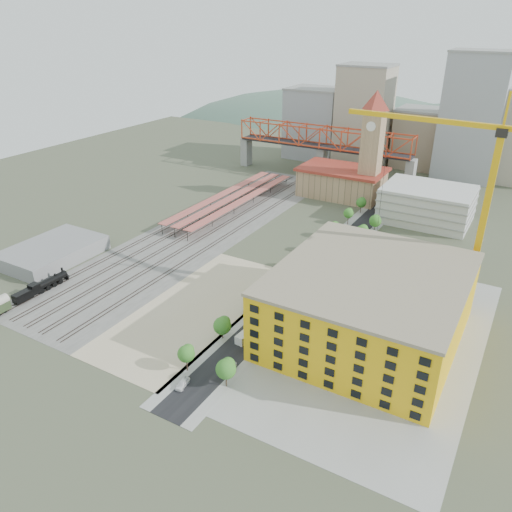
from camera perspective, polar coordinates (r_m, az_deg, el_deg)
The scene contains 32 objects.
ground at distance 165.08m, azimuth 0.83°, elevation -1.38°, with size 400.00×400.00×0.00m, color #474C38.
ballast_strip at distance 196.20m, azimuth -5.84°, elevation 3.09°, with size 36.00×165.00×0.06m, color #605E59.
dirt_lot at distance 144.09m, azimuth -6.77°, elevation -5.95°, with size 28.00×67.00×0.06m, color tan.
street_asphalt at distance 171.09m, azimuth 7.99°, elevation -0.60°, with size 12.00×170.00×0.06m, color black.
sidewalk_west at distance 172.97m, azimuth 6.31°, elevation -0.20°, with size 3.00×170.00×0.04m, color gray.
sidewalk_east at distance 169.39m, azimuth 9.69°, elevation -1.02°, with size 3.00×170.00×0.04m, color gray.
construction_pad at distance 134.52m, azimuth 13.60°, elevation -9.14°, with size 50.00×90.00×0.06m, color gray.
rail_tracks at distance 197.14m, azimuth -6.27°, elevation 3.22°, with size 26.56×160.00×0.18m.
platform_canopies at distance 218.57m, azimuth -2.75°, elevation 6.73°, with size 16.00×80.00×4.12m.
station_hall at distance 233.99m, azimuth 9.78°, elevation 8.37°, with size 38.00×24.00×13.10m.
clock_tower at distance 222.56m, azimuth 13.21°, elevation 13.06°, with size 12.00×12.00×52.00m.
parking_garage at distance 212.60m, azimuth 18.95°, elevation 5.63°, with size 34.00×26.00×14.00m, color silver.
truss_bridge at distance 258.61m, azimuth 7.66°, elevation 12.99°, with size 94.00×9.60×25.60m.
construction_building at distance 130.13m, azimuth 12.77°, elevation -5.41°, with size 44.60×50.60×18.80m.
warehouse at distance 184.17m, azimuth -22.25°, elevation 0.45°, with size 22.00×32.00×5.00m, color gray.
street_trees at distance 162.84m, azimuth 6.61°, elevation -1.97°, with size 15.40×124.40×8.00m.
skyline at distance 282.84m, azimuth 17.04°, elevation 14.04°, with size 133.00×46.00×60.00m.
distant_hills at distance 418.73m, azimuth 24.31°, elevation 1.73°, with size 647.00×264.00×227.00m.
locomotive at distance 163.85m, azimuth -23.17°, elevation -3.15°, with size 2.56×19.78×4.94m.
tower_crane at distance 142.91m, azimuth 23.82°, elevation 7.85°, with size 55.51×7.09×59.33m.
site_trailer_a at distance 130.54m, azimuth -0.92°, elevation -8.87°, with size 2.29×8.69×2.38m, color silver.
site_trailer_b at distance 137.43m, azimuth 1.15°, elevation -6.91°, with size 2.26×8.57×2.35m, color silver.
site_trailer_c at distance 143.45m, azimuth 2.75°, elevation -5.29°, with size 2.71×10.30×2.82m, color silver.
site_trailer_d at distance 158.73m, azimuth 5.99°, elevation -2.20°, with size 2.41×9.16×2.51m, color silver.
car_0 at distance 116.94m, azimuth -8.39°, elevation -14.24°, with size 1.80×4.48×1.53m, color white.
car_1 at distance 142.83m, azimuth 1.13°, elevation -5.74°, with size 1.54×4.41×1.45m, color #9C9CA1.
car_2 at distance 160.15m, azimuth 5.02°, elevation -2.12°, with size 2.21×4.80×1.33m, color black.
car_3 at distance 166.97m, azimuth 6.27°, elevation -0.93°, with size 2.04×5.02×1.46m, color navy.
car_4 at distance 120.31m, azimuth -3.08°, elevation -12.62°, with size 1.82×4.53×1.54m, color silver.
car_5 at distance 136.55m, azimuth 2.28°, elevation -7.37°, with size 1.65×4.72×1.56m, color #A1A3A7.
car_6 at distance 172.94m, azimuth 9.39°, elevation -0.13°, with size 2.56×5.56×1.54m, color black.
car_7 at distance 196.05m, azimuth 12.26°, elevation 2.80°, with size 1.88×4.63×1.35m, color navy.
Camera 1 is at (71.71, -128.03, 75.60)m, focal length 35.00 mm.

